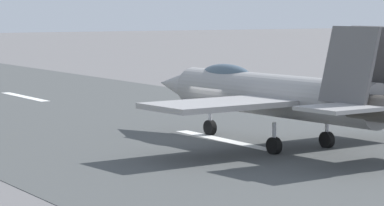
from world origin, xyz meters
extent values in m
plane|color=#615E5F|center=(0.00, 0.00, 0.00)|extent=(400.00, 400.00, 0.00)
cube|color=#434646|center=(0.00, 0.00, 0.01)|extent=(240.00, 26.00, 0.02)
cube|color=white|center=(-0.94, 0.00, 0.02)|extent=(8.00, 0.70, 0.00)
cube|color=white|center=(25.40, 0.00, 0.02)|extent=(8.00, 0.70, 0.00)
cylinder|color=gray|center=(-3.89, -0.91, 2.38)|extent=(12.92, 3.10, 1.96)
cone|color=gray|center=(3.95, -0.21, 2.38)|extent=(3.09, 1.92, 1.67)
ellipsoid|color=#3F5160|center=(-0.30, -0.59, 3.12)|extent=(3.68, 1.42, 1.10)
cylinder|color=#47423D|center=(-10.48, -0.95, 2.38)|extent=(2.29, 1.29, 1.10)
cube|color=gray|center=(-5.25, 3.07, 2.28)|extent=(3.94, 6.49, 0.24)
cube|color=gray|center=(-4.52, -5.07, 2.28)|extent=(3.94, 6.49, 0.24)
cube|color=gray|center=(-10.64, 0.89, 2.48)|extent=(2.64, 3.00, 0.16)
cube|color=#545355|center=(-9.53, -0.51, 4.08)|extent=(2.67, 1.18, 3.14)
cube|color=#545355|center=(-9.37, -2.31, 4.08)|extent=(2.67, 1.18, 3.14)
cylinder|color=silver|center=(1.01, -0.47, 0.70)|extent=(0.18, 0.18, 1.40)
cylinder|color=black|center=(1.01, -0.47, 0.38)|extent=(0.78, 0.37, 0.76)
cylinder|color=silver|center=(-5.83, 0.52, 0.70)|extent=(0.18, 0.18, 1.40)
cylinder|color=black|center=(-5.83, 0.52, 0.38)|extent=(0.78, 0.37, 0.76)
cylinder|color=silver|center=(-5.54, -2.67, 0.70)|extent=(0.18, 0.18, 1.40)
cylinder|color=black|center=(-5.54, -2.67, 0.38)|extent=(0.78, 0.37, 0.76)
cone|color=orange|center=(1.37, -12.25, 0.28)|extent=(0.44, 0.44, 0.55)
cone|color=orange|center=(22.32, -12.25, 0.28)|extent=(0.44, 0.44, 0.55)
camera|label=1|loc=(-39.11, 24.85, 6.37)|focal=88.61mm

